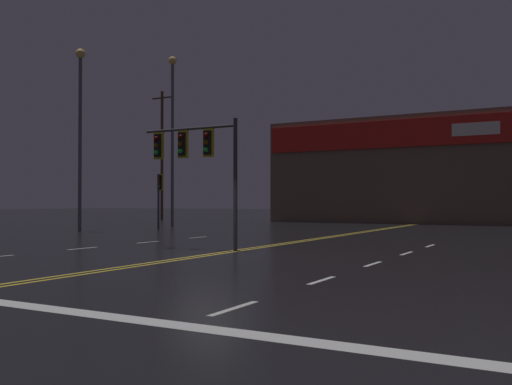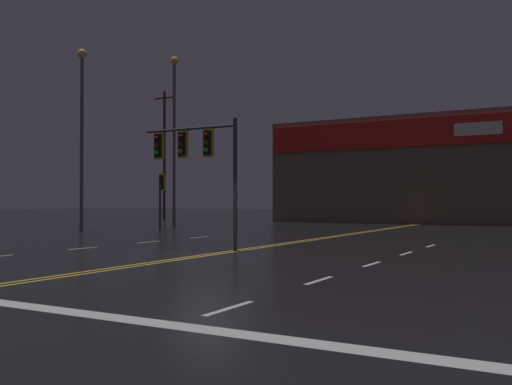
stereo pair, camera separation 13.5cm
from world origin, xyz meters
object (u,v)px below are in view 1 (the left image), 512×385
Objects in this scene: traffic_signal_corner_northwest at (160,189)px; streetlight_median_approach at (172,121)px; traffic_signal_median at (193,151)px; streetlight_near_left at (80,116)px.

streetlight_median_approach is (-1.88, 3.72, 4.68)m from traffic_signal_corner_northwest.
traffic_signal_corner_northwest is at bearing 133.07° from traffic_signal_median.
traffic_signal_median is at bearing -46.93° from traffic_signal_corner_northwest.
traffic_signal_corner_northwest is (-9.78, 10.46, -1.03)m from traffic_signal_median.
streetlight_near_left is (-12.66, 6.90, 3.07)m from traffic_signal_median.
traffic_signal_median is 14.74m from streetlight_near_left.
traffic_signal_corner_northwest is 0.29× the size of streetlight_median_approach.
streetlight_near_left is at bearing 151.42° from traffic_signal_median.
streetlight_median_approach is (-11.66, 14.18, 3.65)m from traffic_signal_median.
traffic_signal_corner_northwest is at bearing 51.11° from streetlight_near_left.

